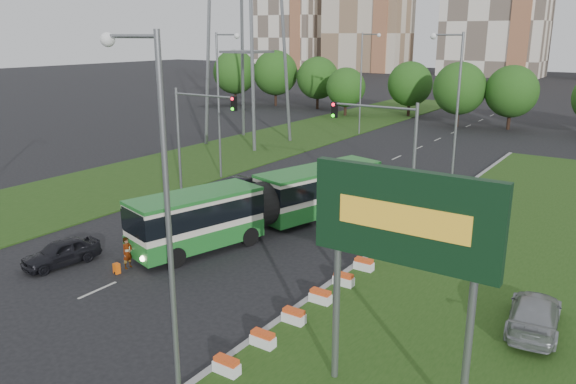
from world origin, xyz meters
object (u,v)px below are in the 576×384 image
Objects in this scene: car_median at (534,314)px; shopping_trolley at (117,269)px; pedestrian at (127,253)px; billboard at (404,228)px; car_left_far at (237,188)px; traffic_mast_median at (390,145)px; articulated_bus at (266,202)px; traffic_mast_left at (194,125)px; car_left_near at (61,252)px.

shopping_trolley is at bearing 9.76° from car_median.
car_median is 2.83× the size of pedestrian.
billboard reaches higher than car_left_far.
shopping_trolley is (0.06, -0.81, -0.58)m from pedestrian.
traffic_mast_median is 13.00m from car_left_far.
traffic_mast_median is 1.67× the size of car_median.
billboard reaches higher than shopping_trolley.
pedestrian reaches higher than car_median.
traffic_mast_median reaches higher than car_left_far.
articulated_bus is (-13.55, 11.50, -4.36)m from billboard.
shopping_trolley is at bearing -75.72° from car_left_far.
billboard is at bearing -33.55° from traffic_mast_left.
traffic_mast_left reaches higher than car_median.
articulated_bus is 12.06m from car_left_near.
articulated_bus is at bearing 139.68° from billboard.
articulated_bus reaches higher than car_median.
traffic_mast_median reaches higher than shopping_trolley.
car_left_near is at bearing -88.90° from car_left_far.
articulated_bus reaches higher than car_left_near.
traffic_mast_left is 15.57m from shopping_trolley.
car_median reaches higher than car_left_far.
traffic_mast_left is 10.36m from articulated_bus.
articulated_bus is 9.25m from pedestrian.
pedestrian reaches higher than shopping_trolley.
traffic_mast_median is at bearing -0.71° from car_left_far.
traffic_mast_median is 1.98× the size of car_left_near.
articulated_bus is 17.02m from car_median.
car_left_far is (-12.15, 0.21, -4.62)m from traffic_mast_median.
car_left_near is at bearing -77.04° from traffic_mast_left.
traffic_mast_median is at bearing -46.14° from car_median.
shopping_trolley is at bearing 23.07° from car_left_near.
articulated_bus is at bearing -19.02° from pedestrian.
billboard is 1.79× the size of car_left_far.
traffic_mast_left reaches higher than car_left_far.
car_left_far is at bearing 112.35° from shopping_trolley.
articulated_bus is 4.41× the size of car_left_near.
car_left_near is at bearing -103.56° from articulated_bus.
car_median is at bearing -21.09° from car_left_far.
car_left_near reaches higher than shopping_trolley.
car_left_far is 8.26× the size of shopping_trolley.
traffic_mast_left reaches higher than car_left_near.
car_median is at bearing 68.29° from billboard.
traffic_mast_left is at bearing 174.52° from articulated_bus.
traffic_mast_median is 19.72m from car_left_near.
traffic_mast_median is 14.82× the size of shopping_trolley.
traffic_mast_left is at bearing 112.15° from car_left_near.
car_left_near is 2.38× the size of pedestrian.
billboard and traffic_mast_left have the same top height.
pedestrian is (3.52, -13.56, 0.11)m from car_left_far.
billboard is at bearing 6.20° from car_left_near.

